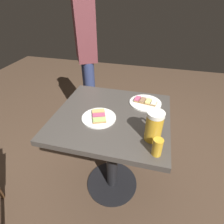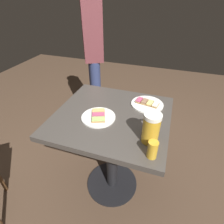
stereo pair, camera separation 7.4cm
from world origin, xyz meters
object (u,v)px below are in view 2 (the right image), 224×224
object	(u,v)px
plate_near	(98,117)
beer_glass_small	(152,149)
plate_far	(147,104)
patron_standing	(93,50)
beer_mug	(151,128)

from	to	relation	value
plate_near	beer_glass_small	distance (m)	0.43
plate_far	beer_glass_small	distance (m)	0.48
plate_far	patron_standing	xyz separation A→B (m)	(-0.60, -0.67, 0.15)
patron_standing	plate_near	bearing A→B (deg)	-3.24
plate_near	patron_standing	size ratio (longest dim) A/B	0.14
plate_far	beer_glass_small	bearing A→B (deg)	11.96
beer_mug	plate_near	bearing A→B (deg)	-106.28
patron_standing	beer_glass_small	bearing A→B (deg)	7.38
beer_glass_small	patron_standing	world-z (taller)	patron_standing
plate_near	beer_mug	distance (m)	0.36
plate_near	beer_glass_small	world-z (taller)	beer_glass_small
plate_far	beer_glass_small	world-z (taller)	beer_glass_small
plate_far	plate_near	bearing A→B (deg)	-46.61
beer_mug	patron_standing	size ratio (longest dim) A/B	0.11
beer_mug	patron_standing	world-z (taller)	patron_standing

